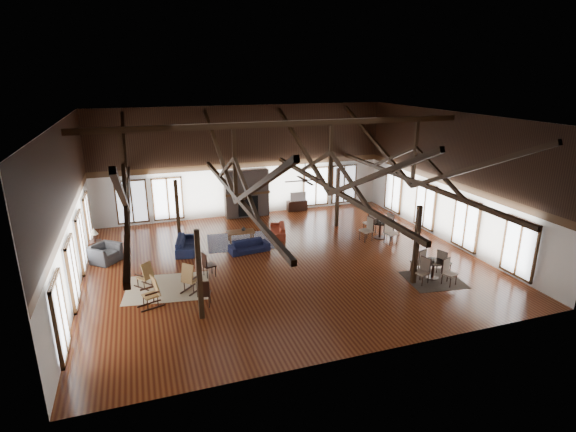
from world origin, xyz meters
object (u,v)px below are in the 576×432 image
object	(u,v)px
coffee_table	(241,232)
cafe_table_near	(433,266)
sofa_navy_front	(249,246)
cafe_table_far	(380,227)
armchair	(105,253)
sofa_orange	(278,230)
tv_console	(297,206)
sofa_navy_left	(186,244)

from	to	relation	value
coffee_table	cafe_table_near	world-z (taller)	cafe_table_near
sofa_navy_front	cafe_table_far	world-z (taller)	cafe_table_far
armchair	sofa_navy_front	bearing A→B (deg)	-57.34
sofa_orange	tv_console	distance (m)	4.28
sofa_navy_left	tv_console	xyz separation A→B (m)	(6.78, 4.18, -0.01)
armchair	cafe_table_near	bearing A→B (deg)	-74.62
sofa_navy_left	armchair	world-z (taller)	armchair
armchair	cafe_table_near	xyz separation A→B (m)	(12.14, -5.78, 0.12)
sofa_navy_left	sofa_orange	world-z (taller)	sofa_navy_left
sofa_navy_front	cafe_table_far	xyz separation A→B (m)	(6.40, -0.31, 0.30)
sofa_navy_front	coffee_table	xyz separation A→B (m)	(-0.05, 1.42, 0.17)
sofa_navy_left	sofa_orange	bearing A→B (deg)	-71.76
sofa_navy_left	cafe_table_far	xyz separation A→B (m)	(9.04, -1.37, 0.26)
sofa_navy_front	armchair	xyz separation A→B (m)	(-6.03, 0.87, 0.11)
coffee_table	armchair	distance (m)	6.01
sofa_navy_front	armchair	bearing A→B (deg)	165.16
sofa_orange	cafe_table_far	distance (m)	4.96
sofa_navy_front	sofa_orange	distance (m)	2.46
cafe_table_far	tv_console	xyz separation A→B (m)	(-2.26, 5.55, -0.28)
sofa_navy_front	sofa_orange	size ratio (longest dim) A/B	0.99
sofa_navy_left	cafe_table_near	bearing A→B (deg)	-113.39
armchair	cafe_table_far	bearing A→B (deg)	-54.57
sofa_orange	armchair	xyz separation A→B (m)	(-7.88, -0.76, 0.11)
armchair	sofa_navy_left	bearing A→B (deg)	-45.91
coffee_table	tv_console	bearing A→B (deg)	46.31
armchair	cafe_table_far	size ratio (longest dim) A/B	0.52
cafe_table_far	coffee_table	bearing A→B (deg)	164.98
sofa_orange	sofa_navy_front	bearing A→B (deg)	-33.27
cafe_table_far	tv_console	distance (m)	6.00
sofa_navy_left	coffee_table	bearing A→B (deg)	-71.12
sofa_navy_front	armchair	world-z (taller)	armchair
coffee_table	sofa_orange	bearing A→B (deg)	10.39
tv_console	sofa_navy_left	bearing A→B (deg)	-148.36
cafe_table_far	tv_console	size ratio (longest dim) A/B	1.91
sofa_orange	tv_console	size ratio (longest dim) A/B	1.55
sofa_orange	coffee_table	xyz separation A→B (m)	(-1.89, -0.21, 0.17)
tv_console	cafe_table_near	bearing A→B (deg)	-79.09
armchair	tv_console	bearing A→B (deg)	-25.93
sofa_navy_left	cafe_table_far	distance (m)	9.14
sofa_navy_left	coffee_table	xyz separation A→B (m)	(2.58, 0.36, 0.13)
tv_console	coffee_table	bearing A→B (deg)	-137.69
armchair	coffee_table	bearing A→B (deg)	-43.89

